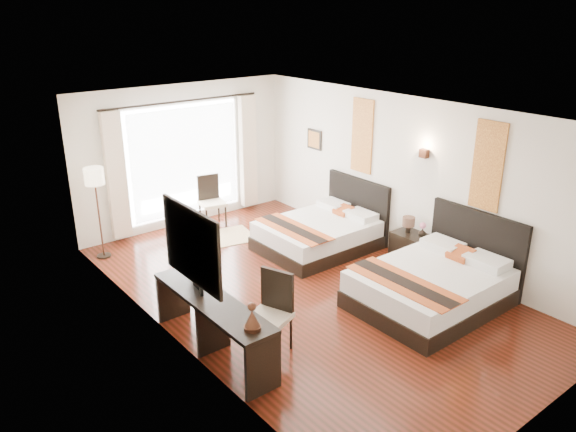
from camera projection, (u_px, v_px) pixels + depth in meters
floor at (306, 290)px, 8.79m from camera, size 4.50×7.50×0.01m
ceiling at (308, 112)px, 7.80m from camera, size 4.50×7.50×0.02m
wall_headboard at (407, 178)px, 9.60m from camera, size 0.01×7.50×2.80m
wall_desk at (170, 244)px, 6.98m from camera, size 0.01×7.50×2.80m
wall_window at (184, 156)px, 11.03m from camera, size 4.50×0.01×2.80m
wall_entry at (552, 306)px, 5.55m from camera, size 4.50×0.01×2.80m
window_glass at (185, 161)px, 11.06m from camera, size 2.40×0.02×2.20m
sheer_curtain at (186, 162)px, 11.01m from camera, size 2.30×0.02×2.10m
drape_left at (116, 176)px, 10.15m from camera, size 0.35×0.14×2.35m
drape_right at (248, 152)px, 11.83m from camera, size 0.35×0.14×2.35m
art_panel_near at (488, 166)px, 8.30m from camera, size 0.03×0.50×1.35m
art_panel_far at (362, 136)px, 10.19m from camera, size 0.03×0.50×1.35m
wall_sconce at (424, 153)px, 9.12m from camera, size 0.10×0.14×0.14m
mirror_frame at (192, 245)px, 6.56m from camera, size 0.04×1.25×0.95m
mirror_glass at (193, 245)px, 6.58m from camera, size 0.01×1.12×0.82m
bed_near at (434, 284)px, 8.27m from camera, size 2.21×1.72×1.24m
bed_far at (321, 232)px, 10.22m from camera, size 2.05×1.60×1.15m
nightstand at (410, 248)px, 9.61m from camera, size 0.47×0.58×0.55m
table_lamp at (409, 223)px, 9.48m from camera, size 0.21×0.21×0.33m
vase at (422, 235)px, 9.38m from camera, size 0.17×0.17×0.14m
console_desk at (213, 326)px, 7.11m from camera, size 0.50×2.20×0.76m
television at (190, 267)px, 7.31m from camera, size 0.41×0.80×0.47m
bronze_figurine at (252, 318)px, 6.28m from camera, size 0.26×0.26×0.30m
desk_chair at (269, 329)px, 7.13m from camera, size 0.64×0.64×1.07m
floor_lamp at (95, 182)px, 9.47m from camera, size 0.33×0.33×1.63m
side_table at (179, 226)px, 10.51m from camera, size 0.51×0.51×0.59m
fruit_bowl at (180, 210)px, 10.40m from camera, size 0.28×0.28×0.06m
window_chair at (212, 211)px, 11.26m from camera, size 0.56×0.56×1.02m
jute_rug at (220, 238)px, 10.72m from camera, size 1.44×1.12×0.01m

